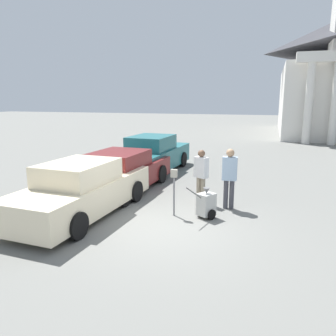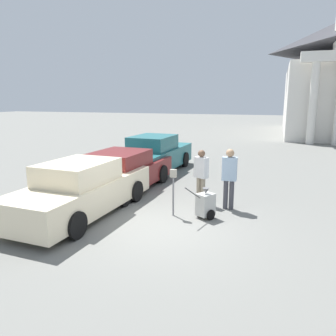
{
  "view_description": "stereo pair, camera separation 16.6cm",
  "coord_description": "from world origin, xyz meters",
  "px_view_note": "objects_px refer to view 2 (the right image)",
  "views": [
    {
      "loc": [
        2.48,
        -7.42,
        3.2
      ],
      "look_at": [
        -0.48,
        1.98,
        1.1
      ],
      "focal_mm": 35.0,
      "sensor_mm": 36.0,
      "label": 1
    },
    {
      "loc": [
        2.64,
        -7.36,
        3.2
      ],
      "look_at": [
        -0.48,
        1.98,
        1.1
      ],
      "focal_mm": 35.0,
      "sensor_mm": 36.0,
      "label": 2
    }
  ],
  "objects_px": {
    "parked_car_cream": "(82,190)",
    "equipment_cart": "(205,204)",
    "parking_meter": "(173,184)",
    "parked_car_maroon": "(122,172)",
    "person_worker": "(201,173)",
    "parked_car_teal": "(154,155)",
    "person_supervisor": "(229,175)"
  },
  "relations": [
    {
      "from": "parked_car_cream",
      "to": "parked_car_maroon",
      "type": "bearing_deg",
      "value": 93.21
    },
    {
      "from": "parked_car_maroon",
      "to": "equipment_cart",
      "type": "height_order",
      "value": "parked_car_maroon"
    },
    {
      "from": "equipment_cart",
      "to": "parked_car_teal",
      "type": "bearing_deg",
      "value": 156.25
    },
    {
      "from": "parking_meter",
      "to": "equipment_cart",
      "type": "relative_size",
      "value": 1.32
    },
    {
      "from": "parked_car_maroon",
      "to": "parking_meter",
      "type": "xyz_separation_m",
      "value": [
        2.47,
        -1.83,
        0.26
      ]
    },
    {
      "from": "parked_car_maroon",
      "to": "equipment_cart",
      "type": "xyz_separation_m",
      "value": [
        3.35,
        -1.73,
        -0.27
      ]
    },
    {
      "from": "parking_meter",
      "to": "parked_car_teal",
      "type": "bearing_deg",
      "value": 116.03
    },
    {
      "from": "person_supervisor",
      "to": "equipment_cart",
      "type": "height_order",
      "value": "person_supervisor"
    },
    {
      "from": "parked_car_cream",
      "to": "parking_meter",
      "type": "relative_size",
      "value": 3.81
    },
    {
      "from": "parked_car_cream",
      "to": "equipment_cart",
      "type": "xyz_separation_m",
      "value": [
        3.35,
        0.74,
        -0.31
      ]
    },
    {
      "from": "parking_meter",
      "to": "person_worker",
      "type": "relative_size",
      "value": 0.79
    },
    {
      "from": "parked_car_teal",
      "to": "parked_car_cream",
      "type": "bearing_deg",
      "value": -86.79
    },
    {
      "from": "parked_car_maroon",
      "to": "person_worker",
      "type": "height_order",
      "value": "person_worker"
    },
    {
      "from": "person_worker",
      "to": "person_supervisor",
      "type": "height_order",
      "value": "person_supervisor"
    },
    {
      "from": "parked_car_maroon",
      "to": "parking_meter",
      "type": "bearing_deg",
      "value": -33.31
    },
    {
      "from": "parked_car_maroon",
      "to": "person_worker",
      "type": "distance_m",
      "value": 2.99
    },
    {
      "from": "parked_car_cream",
      "to": "parking_meter",
      "type": "xyz_separation_m",
      "value": [
        2.47,
        0.64,
        0.22
      ]
    },
    {
      "from": "parked_car_maroon",
      "to": "person_worker",
      "type": "xyz_separation_m",
      "value": [
        2.94,
        -0.48,
        0.29
      ]
    },
    {
      "from": "parking_meter",
      "to": "parked_car_maroon",
      "type": "bearing_deg",
      "value": 143.48
    },
    {
      "from": "parked_car_teal",
      "to": "person_worker",
      "type": "xyz_separation_m",
      "value": [
        2.94,
        -3.7,
        0.21
      ]
    },
    {
      "from": "parking_meter",
      "to": "equipment_cart",
      "type": "height_order",
      "value": "parking_meter"
    },
    {
      "from": "parking_meter",
      "to": "person_worker",
      "type": "xyz_separation_m",
      "value": [
        0.47,
        1.35,
        0.03
      ]
    },
    {
      "from": "parked_car_maroon",
      "to": "person_worker",
      "type": "relative_size",
      "value": 2.95
    },
    {
      "from": "parked_car_cream",
      "to": "person_supervisor",
      "type": "distance_m",
      "value": 4.21
    },
    {
      "from": "parked_car_cream",
      "to": "equipment_cart",
      "type": "relative_size",
      "value": 5.02
    },
    {
      "from": "equipment_cart",
      "to": "person_supervisor",
      "type": "bearing_deg",
      "value": 95.13
    },
    {
      "from": "parked_car_maroon",
      "to": "equipment_cart",
      "type": "relative_size",
      "value": 4.95
    },
    {
      "from": "parked_car_maroon",
      "to": "equipment_cart",
      "type": "distance_m",
      "value": 3.78
    },
    {
      "from": "parked_car_maroon",
      "to": "parked_car_teal",
      "type": "distance_m",
      "value": 3.22
    },
    {
      "from": "parked_car_maroon",
      "to": "parked_car_teal",
      "type": "xyz_separation_m",
      "value": [
        0.0,
        3.22,
        0.08
      ]
    },
    {
      "from": "parked_car_maroon",
      "to": "parked_car_teal",
      "type": "height_order",
      "value": "parked_car_teal"
    },
    {
      "from": "parked_car_teal",
      "to": "equipment_cart",
      "type": "relative_size",
      "value": 5.07
    }
  ]
}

